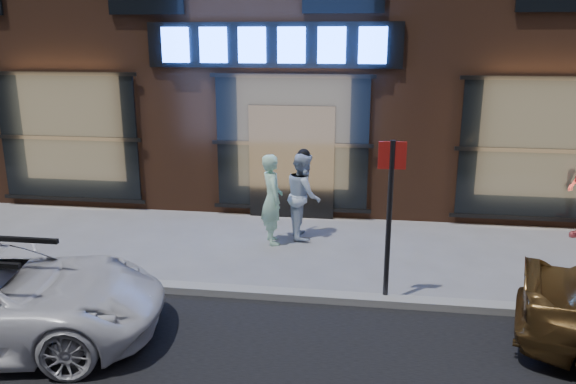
# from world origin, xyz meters

# --- Properties ---
(ground) EXTENTS (90.00, 90.00, 0.00)m
(ground) POSITION_xyz_m (0.00, 0.00, 0.00)
(ground) COLOR slate
(ground) RESTS_ON ground
(curb) EXTENTS (60.00, 0.25, 0.12)m
(curb) POSITION_xyz_m (0.00, 0.00, 0.06)
(curb) COLOR gray
(curb) RESTS_ON ground
(man_bowtie) EXTENTS (0.61, 0.73, 1.70)m
(man_bowtie) POSITION_xyz_m (-0.14, 2.31, 0.85)
(man_bowtie) COLOR #C2FFDD
(man_bowtie) RESTS_ON ground
(man_cap) EXTENTS (0.80, 0.93, 1.66)m
(man_cap) POSITION_xyz_m (0.39, 2.73, 0.83)
(man_cap) COLOR white
(man_cap) RESTS_ON ground
(sign_post) EXTENTS (0.38, 0.08, 2.40)m
(sign_post) POSITION_xyz_m (1.91, 0.10, 1.45)
(sign_post) COLOR #262628
(sign_post) RESTS_ON ground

